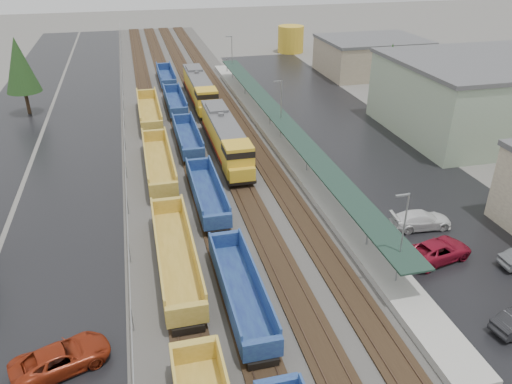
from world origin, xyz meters
TOP-DOWN VIEW (x-y plane):
  - ballast_strip at (0.00, 60.00)m, footprint 20.00×160.00m
  - trackbed at (-0.00, 60.00)m, footprint 14.60×160.00m
  - west_parking_lot at (-15.00, 60.00)m, footprint 10.00×160.00m
  - west_road at (-25.00, 60.00)m, footprint 9.00×160.00m
  - east_commuter_lot at (19.00, 50.00)m, footprint 16.00×100.00m
  - station_platform at (9.50, 50.01)m, footprint 3.00×80.00m
  - chainlink_fence at (-9.50, 58.44)m, footprint 0.08×160.04m
  - industrial_buildings at (37.76, 45.85)m, footprint 32.52×75.30m
  - tree_west_far at (-23.00, 70.00)m, footprint 4.84×4.84m
  - tree_east at (28.00, 58.00)m, footprint 4.40×4.40m
  - locomotive_lead at (2.00, 47.26)m, footprint 2.96×19.52m
  - locomotive_trail at (2.00, 68.26)m, footprint 2.96×19.52m
  - well_string_yellow at (-6.00, 26.38)m, footprint 2.84×88.40m
  - well_string_blue at (-2.00, 36.35)m, footprint 2.57×104.48m
  - storage_tank at (27.12, 101.71)m, footprint 5.66×5.66m
  - parked_car_west_c at (-13.78, 17.86)m, footprint 4.48×6.36m
  - parked_car_east_b at (14.62, 22.62)m, footprint 3.82×6.25m
  - parked_car_east_c at (15.86, 27.31)m, footprint 2.68×5.66m

SIDE VIEW (x-z plane):
  - west_parking_lot at x=-15.00m, z-range 0.00..0.02m
  - west_road at x=-25.00m, z-range 0.00..0.02m
  - east_commuter_lot at x=19.00m, z-range 0.00..0.02m
  - ballast_strip at x=0.00m, z-range 0.00..0.08m
  - trackbed at x=0.00m, z-range 0.05..0.27m
  - station_platform at x=9.50m, z-range -3.27..4.73m
  - parked_car_east_c at x=15.86m, z-range 0.00..1.59m
  - parked_car_west_c at x=-13.78m, z-range 0.00..1.61m
  - parked_car_east_b at x=14.62m, z-range 0.00..1.62m
  - well_string_blue at x=-2.00m, z-range 0.00..2.28m
  - well_string_yellow at x=-6.00m, z-range -0.02..2.49m
  - chainlink_fence at x=-9.50m, z-range 0.60..2.62m
  - locomotive_lead at x=2.00m, z-range 0.15..4.57m
  - locomotive_trail at x=2.00m, z-range 0.15..4.57m
  - storage_tank at x=27.12m, z-range 0.00..5.66m
  - industrial_buildings at x=37.76m, z-range -0.50..9.00m
  - tree_east at x=28.00m, z-range 1.47..11.47m
  - tree_west_far at x=-23.00m, z-range 1.62..12.62m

